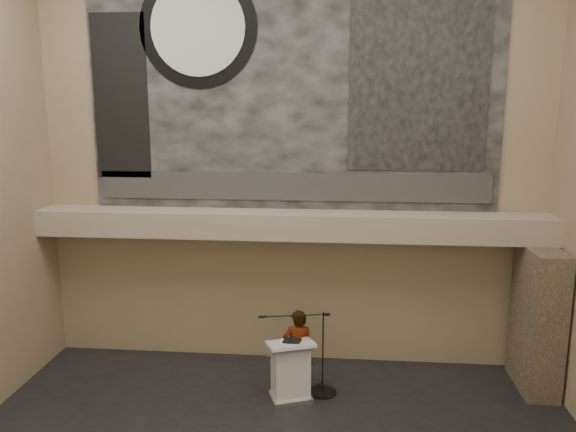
# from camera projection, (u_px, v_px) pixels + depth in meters

# --- Properties ---
(wall_back) EXTENTS (10.00, 0.02, 8.50)m
(wall_back) POSITION_uv_depth(u_px,v_px,m) (292.00, 156.00, 11.08)
(wall_back) COLOR #897856
(wall_back) RESTS_ON floor
(wall_front) EXTENTS (10.00, 0.02, 8.50)m
(wall_front) POSITION_uv_depth(u_px,v_px,m) (173.00, 277.00, 3.27)
(wall_front) COLOR #897856
(wall_front) RESTS_ON floor
(soffit) EXTENTS (10.00, 0.80, 0.50)m
(soffit) POSITION_uv_depth(u_px,v_px,m) (290.00, 225.00, 10.94)
(soffit) COLOR gray
(soffit) RESTS_ON wall_back
(sprinkler_left) EXTENTS (0.04, 0.04, 0.06)m
(sprinkler_left) POSITION_uv_depth(u_px,v_px,m) (209.00, 237.00, 11.09)
(sprinkler_left) COLOR #B2893D
(sprinkler_left) RESTS_ON soffit
(sprinkler_right) EXTENTS (0.04, 0.04, 0.06)m
(sprinkler_right) POSITION_uv_depth(u_px,v_px,m) (388.00, 241.00, 10.77)
(sprinkler_right) COLOR #B2893D
(sprinkler_right) RESTS_ON soffit
(banner) EXTENTS (8.00, 0.05, 5.00)m
(banner) POSITION_uv_depth(u_px,v_px,m) (292.00, 81.00, 10.77)
(banner) COLOR black
(banner) RESTS_ON wall_back
(banner_text_strip) EXTENTS (7.76, 0.02, 0.55)m
(banner_text_strip) POSITION_uv_depth(u_px,v_px,m) (291.00, 187.00, 11.13)
(banner_text_strip) COLOR #2A2A2A
(banner_text_strip) RESTS_ON banner
(banner_clock_rim) EXTENTS (2.30, 0.02, 2.30)m
(banner_clock_rim) POSITION_uv_depth(u_px,v_px,m) (198.00, 27.00, 10.70)
(banner_clock_rim) COLOR black
(banner_clock_rim) RESTS_ON banner
(banner_clock_face) EXTENTS (1.84, 0.02, 1.84)m
(banner_clock_face) POSITION_uv_depth(u_px,v_px,m) (198.00, 27.00, 10.68)
(banner_clock_face) COLOR silver
(banner_clock_face) RESTS_ON banner
(banner_building_print) EXTENTS (2.60, 0.02, 3.60)m
(banner_building_print) POSITION_uv_depth(u_px,v_px,m) (419.00, 75.00, 10.50)
(banner_building_print) COLOR black
(banner_building_print) RESTS_ON banner
(banner_brick_print) EXTENTS (1.10, 0.02, 3.20)m
(banner_brick_print) POSITION_uv_depth(u_px,v_px,m) (121.00, 97.00, 11.10)
(banner_brick_print) COLOR black
(banner_brick_print) RESTS_ON banner
(stone_pier) EXTENTS (0.60, 1.40, 2.70)m
(stone_pier) POSITION_uv_depth(u_px,v_px,m) (537.00, 319.00, 10.39)
(stone_pier) COLOR #423628
(stone_pier) RESTS_ON floor
(lectern) EXTENTS (0.96, 0.82, 1.14)m
(lectern) POSITION_uv_depth(u_px,v_px,m) (291.00, 371.00, 10.08)
(lectern) COLOR silver
(lectern) RESTS_ON floor
(binder) EXTENTS (0.34, 0.28, 0.04)m
(binder) POSITION_uv_depth(u_px,v_px,m) (292.00, 341.00, 9.98)
(binder) COLOR black
(binder) RESTS_ON lectern
(papers) EXTENTS (0.21, 0.28, 0.00)m
(papers) POSITION_uv_depth(u_px,v_px,m) (286.00, 342.00, 9.97)
(papers) COLOR white
(papers) RESTS_ON lectern
(speaker_person) EXTENTS (0.62, 0.46, 1.57)m
(speaker_person) POSITION_uv_depth(u_px,v_px,m) (298.00, 350.00, 10.39)
(speaker_person) COLOR silver
(speaker_person) RESTS_ON floor
(mic_stand) EXTENTS (1.41, 0.52, 1.57)m
(mic_stand) POSITION_uv_depth(u_px,v_px,m) (320.00, 381.00, 10.36)
(mic_stand) COLOR black
(mic_stand) RESTS_ON floor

